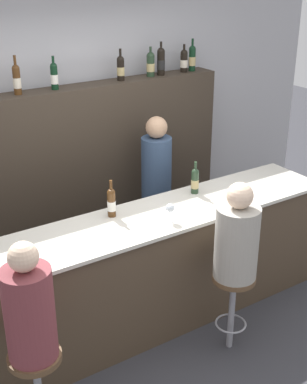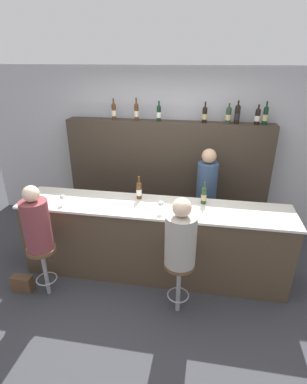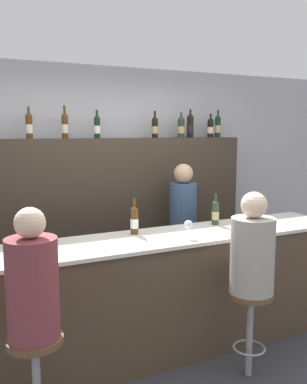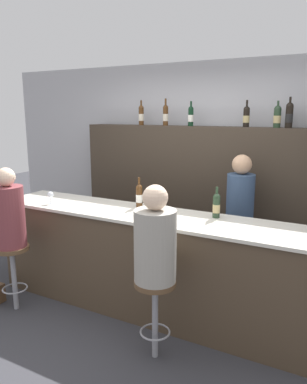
{
  "view_description": "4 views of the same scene",
  "coord_description": "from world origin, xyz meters",
  "views": [
    {
      "loc": [
        -2.03,
        -2.89,
        2.92
      ],
      "look_at": [
        0.04,
        0.27,
        1.24
      ],
      "focal_mm": 50.0,
      "sensor_mm": 36.0,
      "label": 1
    },
    {
      "loc": [
        0.56,
        -2.95,
        2.71
      ],
      "look_at": [
        0.01,
        0.28,
        1.22
      ],
      "focal_mm": 28.0,
      "sensor_mm": 36.0,
      "label": 2
    },
    {
      "loc": [
        -1.65,
        -2.77,
        1.89
      ],
      "look_at": [
        -0.15,
        0.26,
        1.4
      ],
      "focal_mm": 40.0,
      "sensor_mm": 36.0,
      "label": 3
    },
    {
      "loc": [
        1.69,
        -2.73,
        1.98
      ],
      "look_at": [
        0.09,
        0.22,
        1.26
      ],
      "focal_mm": 35.0,
      "sensor_mm": 36.0,
      "label": 4
    }
  ],
  "objects": [
    {
      "name": "bartender",
      "position": [
        0.65,
        1.15,
        0.72
      ],
      "size": [
        0.29,
        0.29,
        1.54
      ],
      "color": "#334766",
      "rests_on": "ground_plane"
    },
    {
      "name": "wine_bottle_backbar_7",
      "position": [
        1.41,
        1.62,
        1.94
      ],
      "size": [
        0.07,
        0.07,
        0.33
      ],
      "color": "black",
      "rests_on": "back_bar_cabinet"
    },
    {
      "name": "wine_bottle_backbar_3",
      "position": [
        0.55,
        1.62,
        1.93
      ],
      "size": [
        0.07,
        0.07,
        0.3
      ],
      "color": "black",
      "rests_on": "back_bar_cabinet"
    },
    {
      "name": "bar_stool_left",
      "position": [
        -1.22,
        -0.32,
        0.52
      ],
      "size": [
        0.34,
        0.34,
        0.67
      ],
      "color": "gray",
      "rests_on": "ground_plane"
    },
    {
      "name": "guest_seated_left",
      "position": [
        -1.22,
        -0.32,
        1.01
      ],
      "size": [
        0.3,
        0.3,
        0.79
      ],
      "color": "brown",
      "rests_on": "bar_stool_left"
    },
    {
      "name": "wine_bottle_backbar_0",
      "position": [
        -0.85,
        1.62,
        1.94
      ],
      "size": [
        0.07,
        0.07,
        0.32
      ],
      "color": "#4C2D14",
      "rests_on": "back_bar_cabinet"
    },
    {
      "name": "wine_glass_1",
      "position": [
        0.12,
        0.15,
        1.13
      ],
      "size": [
        0.07,
        0.07,
        0.15
      ],
      "color": "silver",
      "rests_on": "bar_counter"
    },
    {
      "name": "wine_bottle_backbar_1",
      "position": [
        -0.49,
        1.62,
        1.94
      ],
      "size": [
        0.07,
        0.07,
        0.34
      ],
      "color": "#4C2D14",
      "rests_on": "back_bar_cabinet"
    },
    {
      "name": "wine_bottle_backbar_6",
      "position": [
        1.3,
        1.62,
        1.92
      ],
      "size": [
        0.08,
        0.08,
        0.28
      ],
      "color": "black",
      "rests_on": "back_bar_cabinet"
    },
    {
      "name": "ground_plane",
      "position": [
        0.0,
        0.0,
        0.0
      ],
      "size": [
        16.0,
        16.0,
        0.0
      ],
      "primitive_type": "plane",
      "color": "#333338"
    },
    {
      "name": "bar_stool_right",
      "position": [
        0.4,
        -0.32,
        0.52
      ],
      "size": [
        0.34,
        0.34,
        0.67
      ],
      "color": "gray",
      "rests_on": "ground_plane"
    },
    {
      "name": "tasting_menu",
      "position": [
        -0.45,
        0.15,
        1.02
      ],
      "size": [
        0.21,
        0.3,
        0.0
      ],
      "color": "white",
      "rests_on": "bar_counter"
    },
    {
      "name": "back_bar_cabinet",
      "position": [
        0.0,
        1.62,
        0.9
      ],
      "size": [
        3.21,
        0.28,
        1.81
      ],
      "color": "#382D23",
      "rests_on": "ground_plane"
    },
    {
      "name": "bar_counter",
      "position": [
        0.0,
        0.31,
        0.51
      ],
      "size": [
        3.42,
        0.66,
        1.02
      ],
      "color": "#473828",
      "rests_on": "ground_plane"
    },
    {
      "name": "wine_bottle_backbar_4",
      "position": [
        0.89,
        1.62,
        1.93
      ],
      "size": [
        0.08,
        0.08,
        0.29
      ],
      "color": "#233823",
      "rests_on": "back_bar_cabinet"
    },
    {
      "name": "wine_bottle_counter_1",
      "position": [
        0.61,
        0.48,
        1.14
      ],
      "size": [
        0.07,
        0.07,
        0.29
      ],
      "color": "#233823",
      "rests_on": "bar_counter"
    },
    {
      "name": "wall_back",
      "position": [
        0.0,
        1.85,
        1.3
      ],
      "size": [
        6.4,
        0.05,
        2.6
      ],
      "color": "#B2B2B7",
      "rests_on": "ground_plane"
    },
    {
      "name": "wine_bottle_counter_0",
      "position": [
        -0.22,
        0.48,
        1.14
      ],
      "size": [
        0.07,
        0.07,
        0.31
      ],
      "color": "#4C2D14",
      "rests_on": "bar_counter"
    },
    {
      "name": "wine_bottle_backbar_5",
      "position": [
        1.02,
        1.62,
        1.94
      ],
      "size": [
        0.08,
        0.08,
        0.33
      ],
      "color": "black",
      "rests_on": "back_bar_cabinet"
    },
    {
      "name": "guest_seated_right",
      "position": [
        0.4,
        -0.32,
        1.0
      ],
      "size": [
        0.33,
        0.33,
        0.77
      ],
      "color": "gray",
      "rests_on": "bar_stool_right"
    },
    {
      "name": "wine_glass_0",
      "position": [
        -1.12,
        0.15,
        1.11
      ],
      "size": [
        0.07,
        0.07,
        0.13
      ],
      "color": "silver",
      "rests_on": "bar_counter"
    },
    {
      "name": "wine_bottle_backbar_2",
      "position": [
        -0.14,
        1.62,
        1.93
      ],
      "size": [
        0.07,
        0.07,
        0.3
      ],
      "color": "black",
      "rests_on": "back_bar_cabinet"
    }
  ]
}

